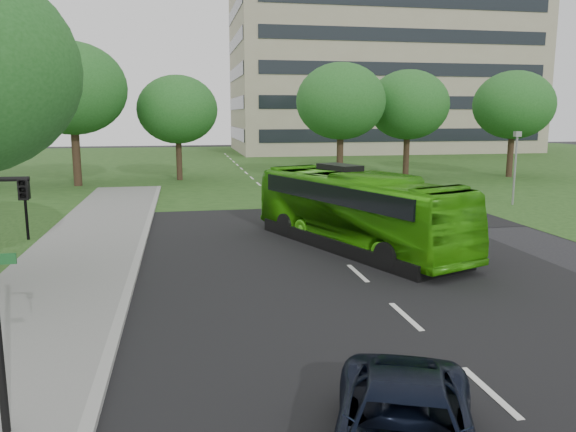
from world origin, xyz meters
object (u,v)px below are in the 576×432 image
(bus, at_px, (356,210))
(tree_park_e, at_px, (514,105))
(tree_park_a, at_px, (72,89))
(tree_park_d, at_px, (408,105))
(sedan, at_px, (397,188))
(tree_park_c, at_px, (341,101))
(office_building, at_px, (380,60))
(tree_park_b, at_px, (177,110))
(camera_pole, at_px, (516,158))
(traffic_light, at_px, (2,275))

(bus, bearing_deg, tree_park_e, 25.76)
(tree_park_a, distance_m, bus, 26.42)
(tree_park_d, relative_size, bus, 0.82)
(bus, relative_size, sedan, 2.30)
(sedan, bearing_deg, bus, 174.44)
(tree_park_c, bearing_deg, tree_park_a, 176.74)
(office_building, xyz_separation_m, sedan, (-14.81, -45.19, -11.75))
(office_building, bearing_deg, tree_park_a, -135.18)
(tree_park_a, xyz_separation_m, tree_park_c, (19.13, -1.09, -0.82))
(tree_park_b, distance_m, camera_pole, 24.65)
(tree_park_c, height_order, camera_pole, tree_park_c)
(tree_park_e, distance_m, traffic_light, 44.05)
(tree_park_b, xyz_separation_m, tree_park_c, (11.97, -3.45, 0.59))
(tree_park_c, distance_m, traffic_light, 35.50)
(bus, xyz_separation_m, traffic_light, (-9.17, -11.51, 1.24))
(tree_park_a, relative_size, traffic_light, 2.19)
(sedan, relative_size, traffic_light, 0.99)
(camera_pole, bearing_deg, tree_park_b, 122.92)
(tree_park_d, xyz_separation_m, sedan, (-5.24, -11.44, -5.05))
(tree_park_e, xyz_separation_m, sedan, (-13.73, -10.20, -5.04))
(traffic_light, bearing_deg, tree_park_d, 63.12)
(tree_park_d, bearing_deg, office_building, 74.17)
(tree_park_a, xyz_separation_m, traffic_light, (4.69, -33.35, -4.13))
(sedan, bearing_deg, traffic_light, 169.13)
(sedan, distance_m, camera_pole, 6.77)
(tree_park_e, bearing_deg, traffic_light, -131.38)
(office_building, height_order, tree_park_c, office_building)
(tree_park_a, bearing_deg, office_building, 44.82)
(bus, relative_size, camera_pole, 2.54)
(tree_park_b, relative_size, camera_pole, 1.94)
(sedan, height_order, camera_pole, camera_pole)
(office_building, height_order, tree_park_d, office_building)
(traffic_light, bearing_deg, bus, 55.58)
(tree_park_d, distance_m, bus, 25.76)
(tree_park_b, relative_size, tree_park_e, 0.94)
(traffic_light, relative_size, camera_pole, 1.11)
(tree_park_d, distance_m, camera_pole, 14.79)
(tree_park_a, distance_m, sedan, 23.44)
(tree_park_a, height_order, traffic_light, tree_park_a)
(tree_park_a, xyz_separation_m, tree_park_d, (25.25, 0.86, -1.03))
(tree_park_c, relative_size, bus, 0.84)
(tree_park_c, relative_size, camera_pole, 2.14)
(sedan, bearing_deg, tree_park_e, -30.32)
(office_building, height_order, sedan, office_building)
(office_building, xyz_separation_m, tree_park_c, (-15.69, -35.70, -6.49))
(camera_pole, bearing_deg, tree_park_a, 135.72)
(office_building, height_order, traffic_light, office_building)
(tree_park_a, distance_m, tree_park_d, 25.29)
(tree_park_e, height_order, bus, tree_park_e)
(camera_pole, bearing_deg, office_building, 62.88)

